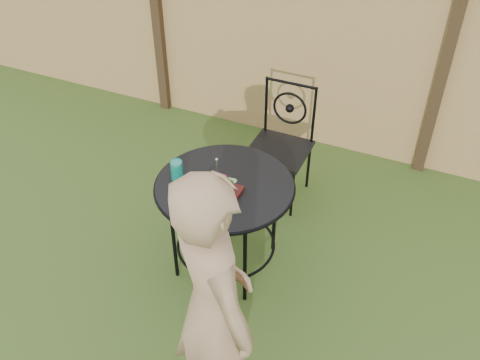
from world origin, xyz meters
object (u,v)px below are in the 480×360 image
Objects in this scene: patio_table at (225,200)px; salad_plate at (216,195)px; diner at (214,308)px; patio_chair at (281,141)px.

salad_plate is (0.01, -0.13, 0.15)m from patio_table.
diner is (0.41, -0.98, 0.24)m from patio_table.
patio_chair is 3.52× the size of salad_plate.
diner is 0.95m from salad_plate.
diner is at bearing -67.18° from patio_table.
patio_table is 0.20m from salad_plate.
salad_plate is at bearing -26.45° from diner.
patio_table is 0.56× the size of diner.
patio_chair is (0.06, 0.92, -0.08)m from patio_table.
salad_plate is at bearing -87.76° from patio_table.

